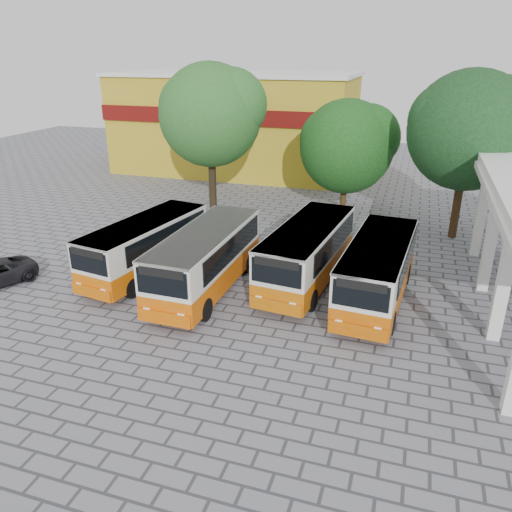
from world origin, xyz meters
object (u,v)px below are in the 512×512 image
(bus_centre_left, at_px, (206,257))
(bus_centre_right, at_px, (307,251))
(bus_far_left, at_px, (146,244))
(bus_far_right, at_px, (378,268))

(bus_centre_left, distance_m, bus_centre_right, 4.58)
(bus_centre_left, bearing_deg, bus_centre_right, 28.77)
(bus_far_left, xyz_separation_m, bus_centre_left, (3.41, -0.83, 0.09))
(bus_centre_left, height_order, bus_centre_right, bus_centre_left)
(bus_far_left, distance_m, bus_centre_right, 7.58)
(bus_centre_left, relative_size, bus_centre_right, 0.98)
(bus_far_left, bearing_deg, bus_centre_right, 18.90)
(bus_centre_left, xyz_separation_m, bus_centre_right, (4.06, 2.13, -0.01))
(bus_centre_left, height_order, bus_far_right, bus_centre_left)
(bus_centre_right, bearing_deg, bus_far_right, -10.58)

